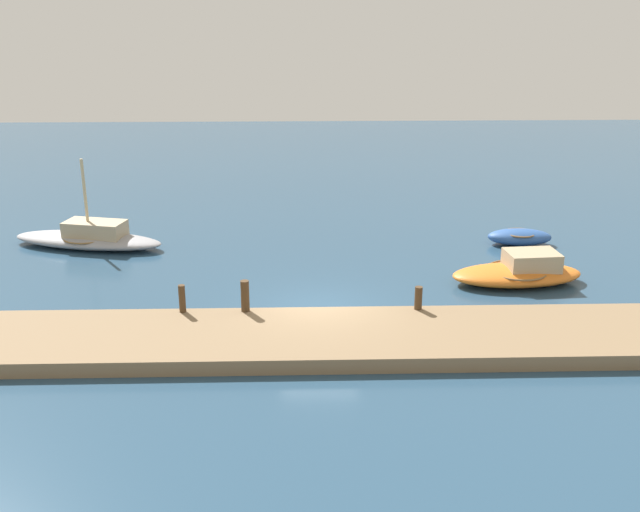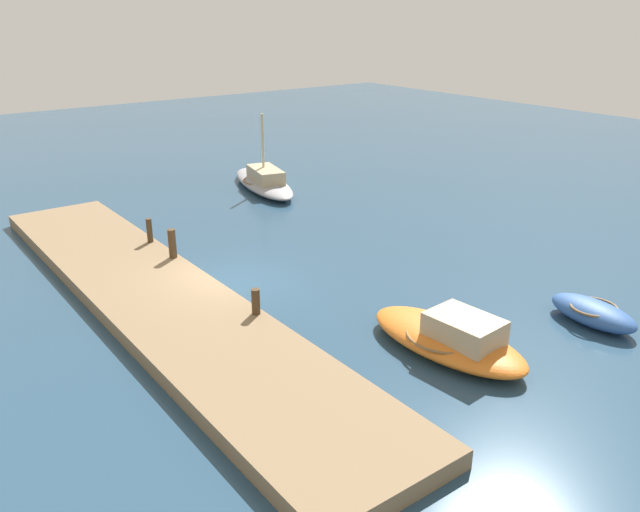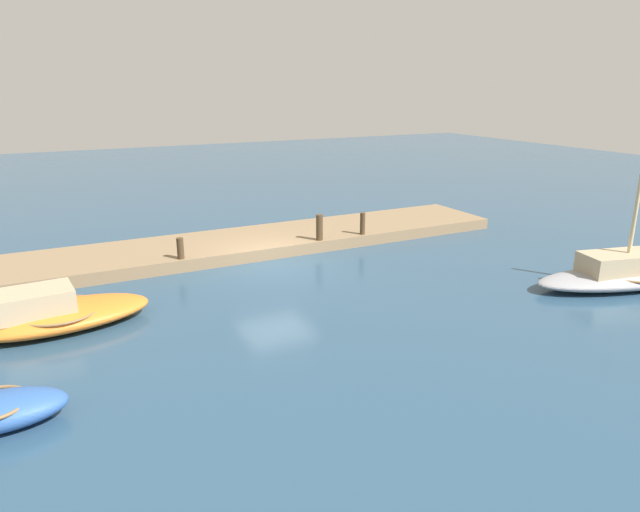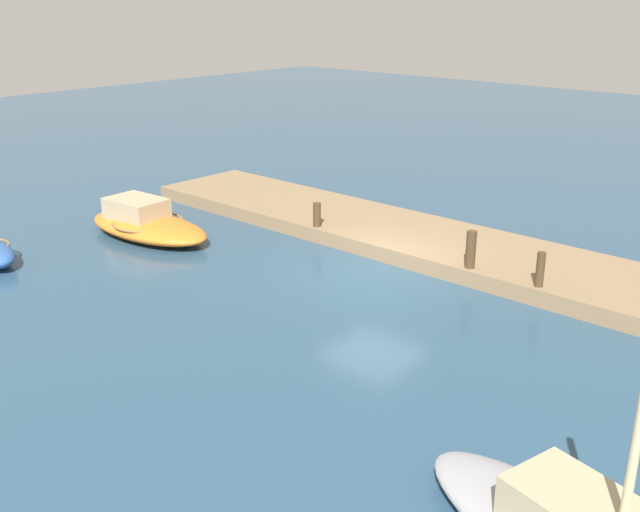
{
  "view_description": "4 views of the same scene",
  "coord_description": "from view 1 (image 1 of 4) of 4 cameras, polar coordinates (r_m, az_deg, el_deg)",
  "views": [
    {
      "loc": [
        -0.63,
        -21.9,
        9.31
      ],
      "look_at": [
        0.14,
        3.97,
        0.52
      ],
      "focal_mm": 41.06,
      "sensor_mm": 36.0,
      "label": 1
    },
    {
      "loc": [
        17.01,
        -9.24,
        8.41
      ],
      "look_at": [
        1.29,
        2.51,
        0.79
      ],
      "focal_mm": 36.27,
      "sensor_mm": 36.0,
      "label": 2
    },
    {
      "loc": [
        7.29,
        17.86,
        6.25
      ],
      "look_at": [
        -0.62,
        2.36,
        0.94
      ],
      "focal_mm": 32.0,
      "sensor_mm": 36.0,
      "label": 3
    },
    {
      "loc": [
        -11.4,
        14.88,
        7.18
      ],
      "look_at": [
        0.59,
        1.58,
        0.76
      ],
      "focal_mm": 41.38,
      "sensor_mm": 36.0,
      "label": 4
    }
  ],
  "objects": [
    {
      "name": "sailboat_grey",
      "position": [
        31.4,
        -17.53,
        1.38
      ],
      "size": [
        6.66,
        3.34,
        3.66
      ],
      "rotation": [
        0.0,
        0.0,
        -0.23
      ],
      "color": "#939399",
      "rests_on": "ground_plane"
    },
    {
      "name": "mooring_post_mid_west",
      "position": [
        22.57,
        -5.86,
        -3.12
      ],
      "size": [
        0.26,
        0.26,
        1.0
      ],
      "primitive_type": "cylinder",
      "color": "#47331E",
      "rests_on": "dock_platform"
    },
    {
      "name": "mooring_post_mid_east",
      "position": [
        22.85,
        7.68,
        -3.26
      ],
      "size": [
        0.24,
        0.24,
        0.74
      ],
      "primitive_type": "cylinder",
      "color": "#47331E",
      "rests_on": "dock_platform"
    },
    {
      "name": "mooring_post_west",
      "position": [
        22.82,
        -10.7,
        -3.28
      ],
      "size": [
        0.21,
        0.21,
        0.87
      ],
      "primitive_type": "cylinder",
      "color": "#47331E",
      "rests_on": "dock_platform"
    },
    {
      "name": "motorboat_orange",
      "position": [
        26.93,
        15.28,
        -1.2
      ],
      "size": [
        4.81,
        2.45,
        1.16
      ],
      "rotation": [
        0.0,
        0.0,
        0.08
      ],
      "color": "orange",
      "rests_on": "ground_plane"
    },
    {
      "name": "ground_plane",
      "position": [
        23.8,
        -0.06,
        -4.27
      ],
      "size": [
        84.0,
        84.0,
        0.0
      ],
      "primitive_type": "plane",
      "color": "navy"
    },
    {
      "name": "dock_platform",
      "position": [
        21.36,
        0.14,
        -6.43
      ],
      "size": [
        21.19,
        3.64,
        0.44
      ],
      "primitive_type": "cube",
      "color": "#846B4C",
      "rests_on": "ground_plane"
    },
    {
      "name": "dinghy_blue",
      "position": [
        31.37,
        15.29,
        1.46
      ],
      "size": [
        2.69,
        1.4,
        0.66
      ],
      "rotation": [
        0.0,
        0.0,
        -0.06
      ],
      "color": "#2D569E",
      "rests_on": "ground_plane"
    }
  ]
}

